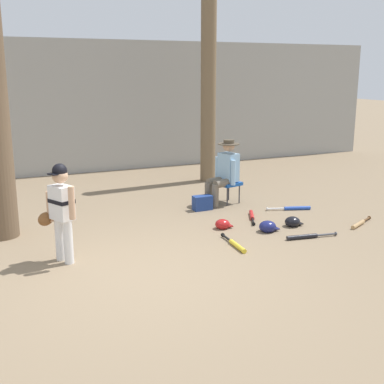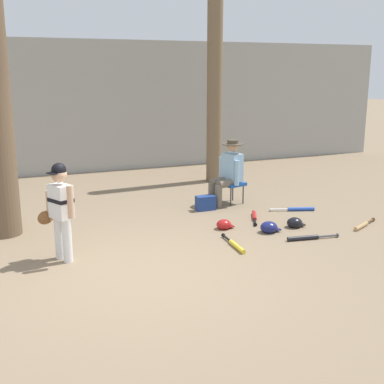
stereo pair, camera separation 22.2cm
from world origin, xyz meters
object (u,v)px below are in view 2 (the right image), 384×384
tree_behind_spectator (215,84)px  bat_yellow_trainer (235,245)px  batting_helmet_navy (269,227)px  batting_helmet_red (224,225)px  bat_red_barrel (254,217)px  handbag_beside_stool (206,203)px  batting_helmet_black (295,223)px  bat_blue_youth (297,209)px  bat_black_composite (307,238)px  bat_wood_tan (363,225)px  seated_spectator (228,171)px  folding_stool (232,184)px  young_ballplayer (60,206)px

tree_behind_spectator → bat_yellow_trainer: 4.91m
batting_helmet_navy → batting_helmet_red: size_ratio=1.14×
tree_behind_spectator → bat_red_barrel: size_ratio=7.07×
handbag_beside_stool → batting_helmet_black: bearing=-58.1°
tree_behind_spectator → handbag_beside_stool: size_ratio=14.26×
batting_helmet_red → bat_blue_youth: bearing=14.9°
batting_helmet_navy → bat_blue_youth: bearing=38.2°
bat_red_barrel → batting_helmet_navy: size_ratio=2.13×
handbag_beside_stool → batting_helmet_red: handbag_beside_stool is taller
handbag_beside_stool → bat_yellow_trainer: (-0.39, -1.95, -0.10)m
batting_helmet_navy → batting_helmet_red: 0.71m
tree_behind_spectator → handbag_beside_stool: 3.20m
bat_blue_youth → batting_helmet_black: batting_helmet_black is taller
bat_black_composite → bat_wood_tan: 1.19m
handbag_beside_stool → seated_spectator: bearing=21.9°
handbag_beside_stool → batting_helmet_black: handbag_beside_stool is taller
folding_stool → batting_helmet_navy: (-0.25, -1.78, -0.28)m
seated_spectator → batting_helmet_black: bearing=-77.9°
folding_stool → batting_helmet_navy: 1.82m
young_ballplayer → seated_spectator: young_ballplayer is taller
bat_red_barrel → bat_black_composite: 1.27m
young_ballplayer → batting_helmet_black: (3.63, 0.06, -0.67)m
handbag_beside_stool → folding_stool: bearing=20.7°
folding_stool → bat_blue_youth: 1.30m
handbag_beside_stool → bat_blue_youth: size_ratio=0.44×
tree_behind_spectator → bat_black_composite: size_ratio=5.94×
bat_red_barrel → batting_helmet_red: bearing=-156.3°
folding_stool → bat_red_barrel: folding_stool is taller
tree_behind_spectator → bat_red_barrel: bearing=-101.4°
batting_helmet_navy → batting_helmet_black: 0.52m
bat_blue_youth → batting_helmet_black: size_ratio=2.61×
handbag_beside_stool → batting_helmet_navy: (0.40, -1.54, -0.05)m
bat_wood_tan → batting_helmet_red: (-2.09, 0.76, 0.04)m
bat_red_barrel → young_ballplayer: bearing=-167.5°
young_ballplayer → bat_red_barrel: size_ratio=1.90×
seated_spectator → bat_yellow_trainer: size_ratio=1.56×
bat_red_barrel → batting_helmet_red: batting_helmet_red is taller
folding_stool → bat_yellow_trainer: (-1.04, -2.20, -0.33)m
bat_blue_youth → batting_helmet_black: bearing=-126.3°
young_ballplayer → batting_helmet_red: bearing=9.1°
batting_helmet_black → tree_behind_spectator: bearing=86.2°
batting_helmet_navy → batting_helmet_red: batting_helmet_navy is taller
tree_behind_spectator → bat_wood_tan: size_ratio=7.28×
seated_spectator → bat_yellow_trainer: bearing=-113.4°
bat_blue_youth → bat_yellow_trainer: (-1.89, -1.28, 0.00)m
bat_wood_tan → batting_helmet_navy: 1.56m
bat_yellow_trainer → batting_helmet_black: batting_helmet_black is taller
bat_black_composite → bat_red_barrel: bearing=98.4°
seated_spectator → bat_black_composite: 2.37m
handbag_beside_stool → bat_black_composite: (0.74, -2.06, -0.10)m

